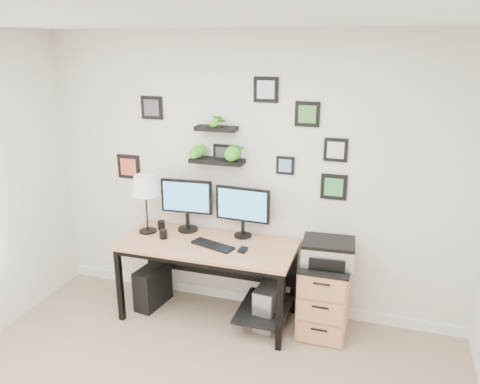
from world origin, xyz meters
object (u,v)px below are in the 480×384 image
at_px(monitor_left, 187,201).
at_px(mug, 163,234).
at_px(file_cabinet, 324,297).
at_px(printer, 328,252).
at_px(pc_tower_black, 153,286).
at_px(desk, 212,255).
at_px(pc_tower_grey, 269,305).
at_px(monitor_right, 243,208).
at_px(table_lamp, 145,187).

xyz_separation_m(monitor_left, mug, (-0.14, -0.24, -0.26)).
height_order(file_cabinet, printer, printer).
distance_m(pc_tower_black, file_cabinet, 1.67).
height_order(desk, pc_tower_grey, desk).
relative_size(monitor_right, pc_tower_black, 1.27).
relative_size(pc_tower_grey, file_cabinet, 0.63).
relative_size(desk, printer, 3.47).
height_order(mug, pc_tower_grey, mug).
height_order(monitor_right, mug, monitor_right).
xyz_separation_m(file_cabinet, printer, (0.01, 0.01, 0.44)).
height_order(pc_tower_black, file_cabinet, file_cabinet).
height_order(desk, monitor_right, monitor_right).
bearing_deg(desk, pc_tower_grey, 0.17).
bearing_deg(pc_tower_black, monitor_left, 41.69).
bearing_deg(monitor_right, file_cabinet, -10.35).
relative_size(table_lamp, file_cabinet, 0.84).
bearing_deg(monitor_left, desk, -30.45).
distance_m(file_cabinet, printer, 0.44).
bearing_deg(table_lamp, pc_tower_black, -50.55).
distance_m(desk, pc_tower_grey, 0.69).
relative_size(table_lamp, printer, 1.22).
relative_size(table_lamp, mug, 6.69).
relative_size(monitor_right, pc_tower_grey, 1.22).
distance_m(monitor_right, pc_tower_grey, 0.91).
xyz_separation_m(monitor_right, pc_tower_black, (-0.86, -0.21, -0.83)).
bearing_deg(desk, table_lamp, 176.06).
bearing_deg(pc_tower_black, monitor_right, 22.66).
relative_size(desk, file_cabinet, 2.39).
bearing_deg(file_cabinet, mug, -175.74).
relative_size(mug, file_cabinet, 0.13).
bearing_deg(monitor_left, file_cabinet, -5.56).
relative_size(monitor_left, printer, 1.10).
bearing_deg(printer, file_cabinet, -128.49).
distance_m(pc_tower_black, printer, 1.76).
distance_m(mug, pc_tower_black, 0.61).
relative_size(monitor_left, file_cabinet, 0.76).
distance_m(pc_tower_grey, printer, 0.76).
height_order(mug, pc_tower_black, mug).
xyz_separation_m(monitor_left, file_cabinet, (1.35, -0.13, -0.71)).
relative_size(monitor_left, pc_tower_black, 1.25).
distance_m(table_lamp, pc_tower_grey, 1.58).
height_order(desk, table_lamp, table_lamp).
bearing_deg(desk, file_cabinet, 3.23).
relative_size(desk, monitor_right, 3.09).
xyz_separation_m(pc_tower_black, printer, (1.67, 0.08, 0.57)).
xyz_separation_m(mug, file_cabinet, (1.49, 0.11, -0.46)).
xyz_separation_m(desk, pc_tower_black, (-0.63, -0.01, -0.42)).
bearing_deg(desk, mug, -173.44).
bearing_deg(pc_tower_black, desk, 9.46).
bearing_deg(file_cabinet, pc_tower_black, -177.67).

